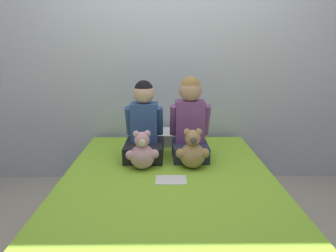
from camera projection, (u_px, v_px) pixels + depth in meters
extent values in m
plane|color=#B2A899|center=(168.00, 232.00, 2.23)|extent=(14.00, 14.00, 0.00)
cube|color=silver|center=(167.00, 57.00, 2.91)|extent=(8.00, 0.06, 2.50)
cube|color=#473828|center=(168.00, 217.00, 2.20)|extent=(1.50, 1.88, 0.26)
cube|color=silver|center=(168.00, 190.00, 2.14)|extent=(1.47, 1.84, 0.17)
cube|color=#8CC633|center=(168.00, 177.00, 2.12)|extent=(1.49, 1.86, 0.03)
cube|color=black|center=(144.00, 150.00, 2.44)|extent=(0.31, 0.38, 0.13)
cube|color=#33518E|center=(144.00, 122.00, 2.44)|extent=(0.22, 0.17, 0.31)
sphere|color=#DBAD89|center=(144.00, 93.00, 2.38)|extent=(0.17, 0.17, 0.17)
sphere|color=black|center=(144.00, 90.00, 2.37)|extent=(0.15, 0.15, 0.15)
cylinder|color=#33518E|center=(129.00, 121.00, 2.44)|extent=(0.06, 0.14, 0.26)
cylinder|color=#33518E|center=(160.00, 121.00, 2.44)|extent=(0.06, 0.14, 0.26)
cube|color=#282D47|center=(190.00, 150.00, 2.45)|extent=(0.29, 0.35, 0.12)
cube|color=#7F4789|center=(190.00, 121.00, 2.44)|extent=(0.24, 0.15, 0.34)
sphere|color=tan|center=(190.00, 90.00, 2.37)|extent=(0.18, 0.18, 0.18)
sphere|color=#A37A42|center=(190.00, 86.00, 2.37)|extent=(0.16, 0.16, 0.16)
cylinder|color=#7F4789|center=(173.00, 120.00, 2.43)|extent=(0.06, 0.15, 0.27)
cylinder|color=#7F4789|center=(206.00, 120.00, 2.44)|extent=(0.06, 0.15, 0.27)
sphere|color=#DBA3B2|center=(142.00, 157.00, 2.22)|extent=(0.18, 0.18, 0.18)
sphere|color=#DBA3B2|center=(142.00, 140.00, 2.18)|extent=(0.11, 0.11, 0.11)
sphere|color=beige|center=(142.00, 142.00, 2.14)|extent=(0.05, 0.05, 0.05)
sphere|color=#DBA3B2|center=(136.00, 134.00, 2.17)|extent=(0.05, 0.05, 0.05)
sphere|color=#DBA3B2|center=(147.00, 133.00, 2.18)|extent=(0.05, 0.05, 0.05)
sphere|color=#DBA3B2|center=(130.00, 155.00, 2.18)|extent=(0.07, 0.07, 0.07)
sphere|color=#DBA3B2|center=(154.00, 154.00, 2.21)|extent=(0.07, 0.07, 0.07)
sphere|color=tan|center=(192.00, 155.00, 2.23)|extent=(0.19, 0.19, 0.19)
sphere|color=tan|center=(193.00, 138.00, 2.20)|extent=(0.12, 0.12, 0.12)
sphere|color=#4C4742|center=(193.00, 141.00, 2.15)|extent=(0.05, 0.05, 0.05)
sphere|color=tan|center=(187.00, 132.00, 2.19)|extent=(0.05, 0.05, 0.05)
sphere|color=tan|center=(199.00, 132.00, 2.19)|extent=(0.05, 0.05, 0.05)
sphere|color=tan|center=(180.00, 153.00, 2.21)|extent=(0.07, 0.07, 0.07)
sphere|color=tan|center=(205.00, 153.00, 2.21)|extent=(0.07, 0.07, 0.07)
cube|color=silver|center=(167.00, 137.00, 2.83)|extent=(0.52, 0.31, 0.11)
cube|color=white|center=(171.00, 180.00, 2.04)|extent=(0.21, 0.15, 0.00)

